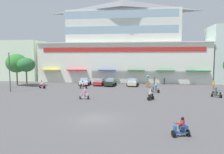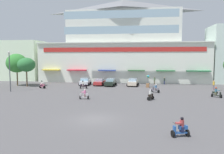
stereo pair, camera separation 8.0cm
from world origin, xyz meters
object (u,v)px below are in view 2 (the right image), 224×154
Objects in this scene: parked_car_3 at (133,82)px; scooter_rider_1 at (42,85)px; scooter_rider_6 at (181,129)px; scooter_rider_5 at (84,95)px; scooter_rider_2 at (151,96)px; scooter_rider_4 at (156,89)px; parked_car_0 at (85,82)px; balloon_vendor_cart at (148,82)px; parked_car_2 at (110,82)px; plaza_tree_2 at (26,65)px; parked_car_1 at (100,82)px; streetlamp_near at (10,68)px; pedestrian_1 at (214,84)px; plaza_tree_0 at (17,63)px; scooter_rider_0 at (216,93)px; scooter_rider_3 at (83,85)px; pedestrian_2 at (154,80)px; pedestrian_0 at (164,80)px.

scooter_rider_1 is (-17.45, -5.80, -0.14)m from parked_car_3.
scooter_rider_5 is at bearing 129.02° from scooter_rider_6.
scooter_rider_6 is at bearing -83.84° from scooter_rider_2.
scooter_rider_2 is at bearing -99.94° from scooter_rider_4.
scooter_rider_5 is at bearing -75.86° from parked_car_0.
scooter_rider_4 is at bearing -80.65° from balloon_vendor_cart.
balloon_vendor_cart is at bearing -8.22° from parked_car_2.
parked_car_1 is (14.64, 3.80, -3.81)m from plaza_tree_2.
parked_car_0 is 0.57× the size of streetlamp_near.
scooter_rider_5 is 0.86× the size of pedestrian_1.
plaza_tree_0 is 39.41m from scooter_rider_6.
scooter_rider_1 is 22.36m from scooter_rider_2.
scooter_rider_4 is (4.14, -8.20, -0.16)m from parked_car_3.
plaza_tree_0 is 1.63× the size of parked_car_3.
scooter_rider_0 reaches higher than scooter_rider_2.
balloon_vendor_cart is (10.24, -1.90, 0.30)m from parked_car_1.
streetlamp_near reaches higher than parked_car_1.
parked_car_0 is 0.96× the size of parked_car_1.
plaza_tree_2 is 13.04m from scooter_rider_3.
scooter_rider_2 is at bearing -10.85° from streetlamp_near.
scooter_rider_2 is at bearing -95.54° from pedestrian_2.
balloon_vendor_cart is at bearing 89.49° from scooter_rider_2.
plaza_tree_2 reaches higher than scooter_rider_3.
scooter_rider_6 is 27.65m from pedestrian_1.
parked_car_1 is 15.72m from scooter_rider_5.
scooter_rider_0 is 1.05× the size of scooter_rider_4.
pedestrian_2 is (4.76, 3.59, 0.17)m from parked_car_3.
pedestrian_0 reaches higher than parked_car_2.
parked_car_3 is 18.39m from scooter_rider_1.
parked_car_0 reaches higher than scooter_rider_5.
plaza_tree_2 is 2.40× the size of balloon_vendor_cart.
scooter_rider_5 is 16.80m from balloon_vendor_cart.
pedestrian_2 is at bearing 22.94° from scooter_rider_1.
scooter_rider_4 is 11.88m from pedestrian_0.
pedestrian_2 is (14.19, 8.60, 0.31)m from scooter_rider_3.
plaza_tree_0 is at bearing 137.67° from scooter_rider_6.
pedestrian_0 is (17.36, 3.17, 0.19)m from parked_car_0.
pedestrian_1 is 1.05× the size of pedestrian_2.
scooter_rider_6 is (4.48, -29.08, -0.14)m from parked_car_3.
scooter_rider_4 is at bearing 90.95° from scooter_rider_6.
plaza_tree_2 is 3.97× the size of scooter_rider_5.
scooter_rider_1 is at bearing 138.38° from scooter_rider_5.
scooter_rider_6 reaches higher than scooter_rider_4.
plaza_tree_0 is at bearing 166.47° from scooter_rider_0.
scooter_rider_0 is at bearing -105.30° from pedestrian_1.
streetlamp_near is (-10.81, -10.48, 3.35)m from parked_car_0.
scooter_rider_6 is (-8.42, -17.39, -0.01)m from scooter_rider_0.
parked_car_3 reaches higher than parked_car_1.
scooter_rider_5 is 24.72m from pedestrian_1.
pedestrian_0 reaches higher than scooter_rider_4.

